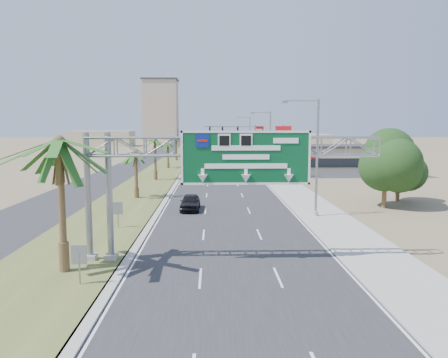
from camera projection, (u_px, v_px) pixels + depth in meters
name	position (u px, v px, depth m)	size (l,w,h in m)	color
ground	(252.00, 346.00, 15.42)	(600.00, 600.00, 0.00)	#8C7A59
road	(217.00, 154.00, 124.59)	(12.00, 300.00, 0.02)	#28282B
sidewalk_right	(247.00, 153.00, 124.81)	(4.00, 300.00, 0.10)	#9E9B93
median_grass	(182.00, 154.00, 124.31)	(7.00, 300.00, 0.12)	#495B28
opposing_road	(157.00, 154.00, 124.12)	(8.00, 300.00, 0.02)	#28282B
sign_gantry	(218.00, 156.00, 24.52)	(16.75, 1.24, 7.50)	gray
palm_near	(59.00, 142.00, 22.28)	(5.70, 5.70, 8.35)	brown
palm_row_b	(136.00, 153.00, 46.33)	(3.99, 3.99, 5.95)	brown
palm_row_c	(155.00, 141.00, 62.12)	(3.99, 3.99, 6.75)	brown
palm_row_d	(168.00, 145.00, 80.13)	(3.99, 3.99, 5.45)	brown
palm_row_e	(176.00, 138.00, 98.91)	(3.99, 3.99, 6.15)	brown
palm_row_f	(183.00, 137.00, 123.77)	(3.99, 3.99, 5.75)	brown
streetlight_near	(315.00, 163.00, 36.89)	(3.27, 0.44, 10.00)	gray
streetlight_mid	(269.00, 146.00, 66.66)	(3.27, 0.44, 10.00)	gray
streetlight_far	(249.00, 139.00, 102.39)	(3.27, 0.44, 10.00)	gray
signal_mast	(245.00, 141.00, 86.41)	(10.28, 0.71, 8.00)	gray
store_building	(337.00, 157.00, 81.28)	(18.00, 10.00, 4.00)	#C9BA88
oak_near	(386.00, 161.00, 41.09)	(4.50, 4.50, 6.80)	brown
oak_far	(399.00, 164.00, 45.23)	(3.50, 3.50, 5.60)	brown
median_signback_a	(79.00, 258.00, 20.99)	(0.75, 0.08, 2.08)	gray
median_signback_b	(118.00, 210.00, 32.88)	(0.75, 0.08, 2.08)	gray
tower_distant	(161.00, 110.00, 260.56)	(20.00, 16.00, 35.00)	tan
building_distant_left	(102.00, 139.00, 172.62)	(24.00, 14.00, 6.00)	#C9BA88
building_distant_right	(300.00, 141.00, 154.88)	(20.00, 12.00, 5.00)	#C9BA88
car_left_lane	(190.00, 202.00, 40.38)	(1.75, 4.36, 1.48)	black
car_mid_lane	(232.00, 176.00, 61.84)	(1.46, 4.18, 1.38)	maroon
car_right_lane	(244.00, 168.00, 74.61)	(2.37, 5.13, 1.43)	gray
car_far	(200.00, 157.00, 102.96)	(1.88, 4.62, 1.34)	black
pole_sign_red_near	(283.00, 137.00, 65.87)	(2.33, 1.21, 8.00)	gray
pole_sign_blue	(268.00, 141.00, 82.00)	(2.02, 0.50, 6.90)	gray
pole_sign_red_far	(259.00, 133.00, 99.72)	(2.18, 0.98, 7.98)	gray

